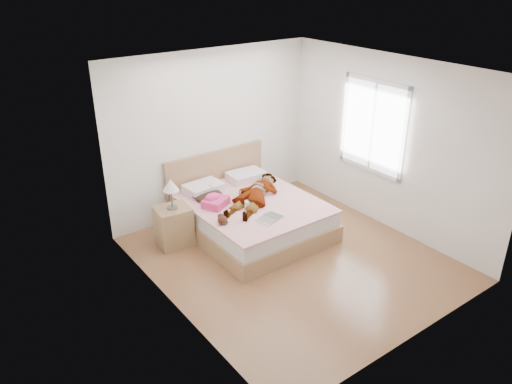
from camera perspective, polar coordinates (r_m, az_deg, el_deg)
ground at (r=7.00m, az=4.16°, el=-7.58°), size 4.00×4.00×0.00m
woman at (r=7.46m, az=-0.11°, el=0.05°), size 1.59×1.32×0.21m
hair at (r=7.55m, az=-5.63°, el=-0.31°), size 0.49×0.59×0.08m
phone at (r=7.48m, az=-5.01°, el=0.67°), size 0.09×0.10×0.05m
room_shell at (r=7.73m, az=13.24°, el=7.30°), size 4.00×4.00×4.00m
bed at (r=7.57m, az=-0.83°, el=-2.43°), size 1.80×2.08×1.00m
towel at (r=7.26m, az=-4.73°, el=-1.03°), size 0.45×0.42×0.19m
magazine at (r=6.92m, az=1.65°, el=-2.99°), size 0.44×0.34×0.02m
coffee_mug at (r=7.19m, az=-0.92°, el=-1.42°), size 0.14×0.11×0.11m
plush_toy at (r=6.79m, az=-3.88°, el=-3.12°), size 0.17×0.23×0.11m
nightstand at (r=7.26m, az=-9.40°, el=-3.52°), size 0.51×0.46×1.02m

